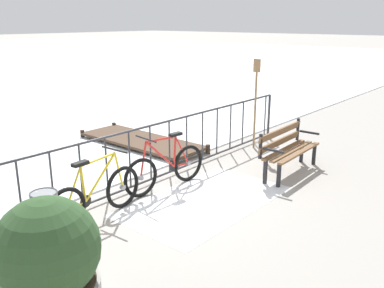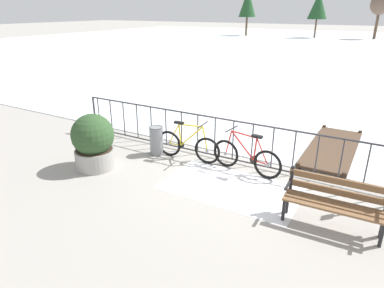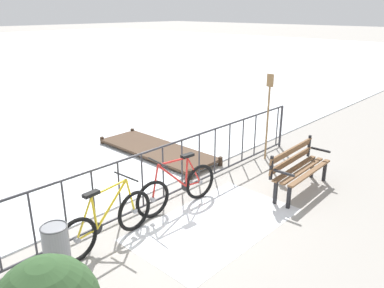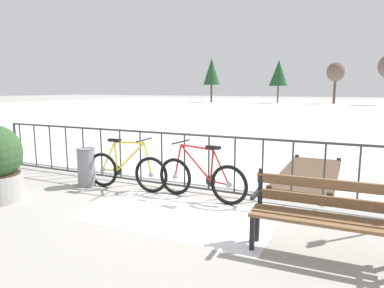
{
  "view_description": "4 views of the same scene",
  "coord_description": "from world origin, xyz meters",
  "px_view_note": "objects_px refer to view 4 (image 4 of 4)",
  "views": [
    {
      "loc": [
        -4.37,
        -5.04,
        2.78
      ],
      "look_at": [
        1.12,
        -0.4,
        0.66
      ],
      "focal_mm": 39.38,
      "sensor_mm": 36.0,
      "label": 1
    },
    {
      "loc": [
        2.98,
        -7.04,
        3.47
      ],
      "look_at": [
        -0.68,
        -0.77,
        0.6
      ],
      "focal_mm": 32.08,
      "sensor_mm": 36.0,
      "label": 2
    },
    {
      "loc": [
        -3.73,
        -4.64,
        3.31
      ],
      "look_at": [
        1.18,
        -0.05,
        0.93
      ],
      "focal_mm": 35.75,
      "sensor_mm": 36.0,
      "label": 3
    },
    {
      "loc": [
        2.77,
        -5.54,
        1.86
      ],
      "look_at": [
        0.02,
        0.28,
        0.83
      ],
      "focal_mm": 32.34,
      "sensor_mm": 36.0,
      "label": 4
    }
  ],
  "objects_px": {
    "bicycle_second": "(201,178)",
    "trash_bin": "(86,167)",
    "park_bench": "(324,210)",
    "bicycle_near_railing": "(126,170)"
  },
  "relations": [
    {
      "from": "bicycle_near_railing",
      "to": "park_bench",
      "type": "height_order",
      "value": "bicycle_near_railing"
    },
    {
      "from": "bicycle_near_railing",
      "to": "bicycle_second",
      "type": "bearing_deg",
      "value": 2.03
    },
    {
      "from": "bicycle_second",
      "to": "park_bench",
      "type": "bearing_deg",
      "value": -30.25
    },
    {
      "from": "park_bench",
      "to": "trash_bin",
      "type": "relative_size",
      "value": 2.21
    },
    {
      "from": "bicycle_second",
      "to": "bicycle_near_railing",
      "type": "bearing_deg",
      "value": -177.97
    },
    {
      "from": "bicycle_near_railing",
      "to": "bicycle_second",
      "type": "height_order",
      "value": "same"
    },
    {
      "from": "bicycle_second",
      "to": "trash_bin",
      "type": "height_order",
      "value": "bicycle_second"
    },
    {
      "from": "bicycle_second",
      "to": "park_bench",
      "type": "distance_m",
      "value": 2.37
    },
    {
      "from": "bicycle_near_railing",
      "to": "trash_bin",
      "type": "bearing_deg",
      "value": -173.1
    },
    {
      "from": "trash_bin",
      "to": "park_bench",
      "type": "bearing_deg",
      "value": -13.24
    }
  ]
}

